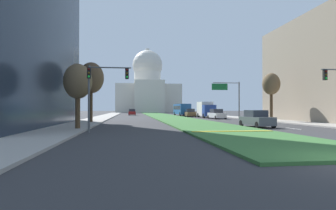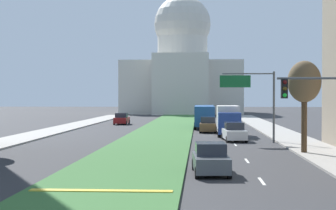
{
  "view_description": "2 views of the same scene",
  "coord_description": "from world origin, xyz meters",
  "px_view_note": "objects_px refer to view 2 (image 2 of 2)",
  "views": [
    {
      "loc": [
        -7.64,
        -8.59,
        1.9
      ],
      "look_at": [
        1.87,
        63.06,
        2.75
      ],
      "focal_mm": 29.89,
      "sensor_mm": 36.0,
      "label": 1
    },
    {
      "loc": [
        4.3,
        -11.34,
        4.3
      ],
      "look_at": [
        0.33,
        55.6,
        3.13
      ],
      "focal_mm": 57.43,
      "sensor_mm": 36.0,
      "label": 2
    }
  ],
  "objects_px": {
    "overhead_guide_sign": "(254,92)",
    "city_bus": "(204,115)",
    "street_tree_right_mid": "(304,83)",
    "sedan_far_horizon": "(122,119)",
    "traffic_light_near_right": "(332,107)",
    "capitol_building": "(182,71)",
    "sedan_distant": "(208,125)",
    "sedan_midblock": "(234,132)",
    "box_truck_delivery": "(228,120)",
    "sedan_lead_stopped": "(211,159)"
  },
  "relations": [
    {
      "from": "overhead_guide_sign",
      "to": "city_bus",
      "type": "relative_size",
      "value": 0.59
    },
    {
      "from": "street_tree_right_mid",
      "to": "sedan_far_horizon",
      "type": "height_order",
      "value": "street_tree_right_mid"
    },
    {
      "from": "traffic_light_near_right",
      "to": "city_bus",
      "type": "xyz_separation_m",
      "value": [
        -5.09,
        47.76,
        -2.03
      ]
    },
    {
      "from": "capitol_building",
      "to": "city_bus",
      "type": "xyz_separation_m",
      "value": [
        4.9,
        -60.98,
        -8.62
      ]
    },
    {
      "from": "capitol_building",
      "to": "sedan_distant",
      "type": "distance_m",
      "value": 70.18
    },
    {
      "from": "traffic_light_near_right",
      "to": "street_tree_right_mid",
      "type": "relative_size",
      "value": 0.76
    },
    {
      "from": "overhead_guide_sign",
      "to": "sedan_distant",
      "type": "height_order",
      "value": "overhead_guide_sign"
    },
    {
      "from": "capitol_building",
      "to": "sedan_distant",
      "type": "relative_size",
      "value": 7.01
    },
    {
      "from": "capitol_building",
      "to": "traffic_light_near_right",
      "type": "bearing_deg",
      "value": -84.75
    },
    {
      "from": "capitol_building",
      "to": "traffic_light_near_right",
      "type": "height_order",
      "value": "capitol_building"
    },
    {
      "from": "traffic_light_near_right",
      "to": "sedan_far_horizon",
      "type": "bearing_deg",
      "value": 107.18
    },
    {
      "from": "capitol_building",
      "to": "sedan_midblock",
      "type": "distance_m",
      "value": 81.97
    },
    {
      "from": "box_truck_delivery",
      "to": "city_bus",
      "type": "height_order",
      "value": "box_truck_delivery"
    },
    {
      "from": "sedan_midblock",
      "to": "box_truck_delivery",
      "type": "distance_m",
      "value": 6.48
    },
    {
      "from": "sedan_distant",
      "to": "box_truck_delivery",
      "type": "xyz_separation_m",
      "value": [
        2.06,
        -5.32,
        0.84
      ]
    },
    {
      "from": "capitol_building",
      "to": "sedan_far_horizon",
      "type": "xyz_separation_m",
      "value": [
        -7.34,
        -52.68,
        -9.58
      ]
    },
    {
      "from": "sedan_far_horizon",
      "to": "street_tree_right_mid",
      "type": "bearing_deg",
      "value": -64.14
    },
    {
      "from": "sedan_midblock",
      "to": "sedan_far_horizon",
      "type": "distance_m",
      "value": 32.05
    },
    {
      "from": "sedan_far_horizon",
      "to": "box_truck_delivery",
      "type": "distance_m",
      "value": 26.43
    },
    {
      "from": "traffic_light_near_right",
      "to": "street_tree_right_mid",
      "type": "xyz_separation_m",
      "value": [
        1.94,
        16.29,
        1.4
      ]
    },
    {
      "from": "sedan_midblock",
      "to": "sedan_far_horizon",
      "type": "height_order",
      "value": "sedan_midblock"
    },
    {
      "from": "sedan_lead_stopped",
      "to": "box_truck_delivery",
      "type": "xyz_separation_m",
      "value": [
        2.44,
        28.08,
        0.88
      ]
    },
    {
      "from": "overhead_guide_sign",
      "to": "sedan_midblock",
      "type": "distance_m",
      "value": 4.55
    },
    {
      "from": "traffic_light_near_right",
      "to": "sedan_midblock",
      "type": "distance_m",
      "value": 27.93
    },
    {
      "from": "sedan_far_horizon",
      "to": "city_bus",
      "type": "relative_size",
      "value": 0.4
    },
    {
      "from": "sedan_midblock",
      "to": "capitol_building",
      "type": "bearing_deg",
      "value": 95.33
    },
    {
      "from": "sedan_midblock",
      "to": "sedan_lead_stopped",
      "type": "bearing_deg",
      "value": -97.01
    },
    {
      "from": "traffic_light_near_right",
      "to": "sedan_lead_stopped",
      "type": "bearing_deg",
      "value": 130.28
    },
    {
      "from": "sedan_distant",
      "to": "street_tree_right_mid",
      "type": "bearing_deg",
      "value": -73.93
    },
    {
      "from": "traffic_light_near_right",
      "to": "overhead_guide_sign",
      "type": "distance_m",
      "value": 25.82
    },
    {
      "from": "box_truck_delivery",
      "to": "capitol_building",
      "type": "bearing_deg",
      "value": 95.61
    },
    {
      "from": "street_tree_right_mid",
      "to": "sedan_distant",
      "type": "bearing_deg",
      "value": 106.07
    },
    {
      "from": "sedan_midblock",
      "to": "city_bus",
      "type": "height_order",
      "value": "city_bus"
    },
    {
      "from": "traffic_light_near_right",
      "to": "overhead_guide_sign",
      "type": "xyz_separation_m",
      "value": [
        -0.74,
        25.8,
        0.82
      ]
    },
    {
      "from": "sedan_far_horizon",
      "to": "box_truck_delivery",
      "type": "bearing_deg",
      "value": -56.25
    },
    {
      "from": "capitol_building",
      "to": "traffic_light_near_right",
      "type": "xyz_separation_m",
      "value": [
        9.99,
        -108.73,
        -6.59
      ]
    },
    {
      "from": "sedan_midblock",
      "to": "box_truck_delivery",
      "type": "bearing_deg",
      "value": 92.0
    },
    {
      "from": "sedan_lead_stopped",
      "to": "box_truck_delivery",
      "type": "bearing_deg",
      "value": 85.04
    },
    {
      "from": "capitol_building",
      "to": "sedan_midblock",
      "type": "height_order",
      "value": "capitol_building"
    },
    {
      "from": "sedan_lead_stopped",
      "to": "sedan_midblock",
      "type": "height_order",
      "value": "sedan_midblock"
    },
    {
      "from": "city_bus",
      "to": "sedan_lead_stopped",
      "type": "bearing_deg",
      "value": -90.0
    },
    {
      "from": "sedan_lead_stopped",
      "to": "overhead_guide_sign",
      "type": "bearing_deg",
      "value": 77.6
    },
    {
      "from": "traffic_light_near_right",
      "to": "sedan_distant",
      "type": "bearing_deg",
      "value": 96.82
    },
    {
      "from": "street_tree_right_mid",
      "to": "sedan_distant",
      "type": "distance_m",
      "value": 24.44
    },
    {
      "from": "overhead_guide_sign",
      "to": "street_tree_right_mid",
      "type": "bearing_deg",
      "value": -74.23
    },
    {
      "from": "sedan_distant",
      "to": "overhead_guide_sign",
      "type": "bearing_deg",
      "value": -73.73
    },
    {
      "from": "sedan_distant",
      "to": "sedan_far_horizon",
      "type": "distance_m",
      "value": 20.88
    },
    {
      "from": "city_bus",
      "to": "sedan_midblock",
      "type": "bearing_deg",
      "value": -82.45
    },
    {
      "from": "traffic_light_near_right",
      "to": "overhead_guide_sign",
      "type": "bearing_deg",
      "value": 91.64
    },
    {
      "from": "overhead_guide_sign",
      "to": "sedan_distant",
      "type": "xyz_separation_m",
      "value": [
        -3.97,
        13.61,
        -3.78
      ]
    }
  ]
}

